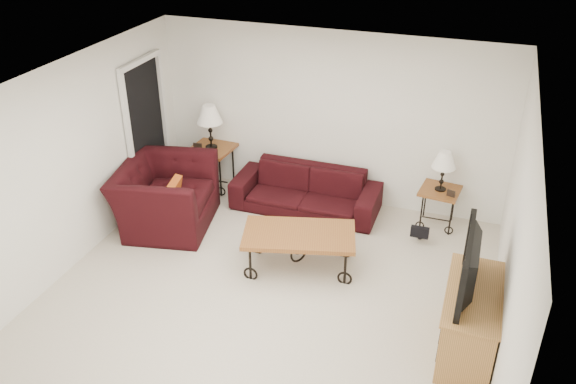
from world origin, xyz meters
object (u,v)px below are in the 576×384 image
object	(u,v)px
sofa	(306,190)
side_table_left	(213,167)
armchair	(165,196)
tv_stand	(469,321)
lamp_left	(210,127)
coffee_table	(299,250)
television	(478,266)
lamp_right	(443,171)
backpack	(421,224)
side_table_right	(438,207)

from	to	relation	value
sofa	side_table_left	world-z (taller)	side_table_left
armchair	tv_stand	size ratio (longest dim) A/B	1.12
armchair	lamp_left	bearing A→B (deg)	-17.62
sofa	coffee_table	distance (m)	1.44
side_table_left	television	distance (m)	4.64
lamp_right	television	bearing A→B (deg)	-76.43
lamp_left	backpack	world-z (taller)	lamp_left
side_table_right	lamp_left	xyz separation A→B (m)	(-3.39, 0.00, 0.72)
tv_stand	backpack	world-z (taller)	tv_stand
sofa	backpack	distance (m)	1.71
tv_stand	lamp_right	bearing A→B (deg)	104.04
television	lamp_left	bearing A→B (deg)	-120.60
lamp_right	tv_stand	world-z (taller)	lamp_right
side_table_left	tv_stand	bearing A→B (deg)	-30.48
backpack	armchair	bearing A→B (deg)	-168.29
armchair	television	bearing A→B (deg)	-116.87
lamp_right	coffee_table	world-z (taller)	lamp_right
side_table_left	lamp_right	size ratio (longest dim) A/B	1.20
side_table_right	lamp_right	bearing A→B (deg)	0.00
side_table_right	coffee_table	bearing A→B (deg)	-133.30
sofa	armchair	distance (m)	1.97
coffee_table	tv_stand	size ratio (longest dim) A/B	1.11
side_table_right	coffee_table	distance (m)	2.16
side_table_left	side_table_right	size ratio (longest dim) A/B	1.20
sofa	side_table_left	bearing A→B (deg)	173.37
sofa	coffee_table	bearing A→B (deg)	-75.59
side_table_left	armchair	world-z (taller)	armchair
armchair	side_table_right	bearing A→B (deg)	-82.52
lamp_left	coffee_table	xyz separation A→B (m)	(1.91, -1.57, -0.75)
coffee_table	tv_stand	bearing A→B (deg)	-20.38
sofa	side_table_right	distance (m)	1.85
television	backpack	distance (m)	2.18
lamp_left	sofa	bearing A→B (deg)	-6.63
side_table_right	coffee_table	world-z (taller)	side_table_right
side_table_left	lamp_left	distance (m)	0.67
television	side_table_left	bearing A→B (deg)	-120.60
tv_stand	backpack	xyz separation A→B (m)	(-0.74, 1.89, -0.13)
side_table_right	television	xyz separation A→B (m)	(0.56, -2.34, 0.76)
side_table_right	armchair	size ratio (longest dim) A/B	0.41
sofa	tv_stand	bearing A→B (deg)	-41.69
lamp_left	lamp_right	distance (m)	3.39
lamp_right	television	size ratio (longest dim) A/B	0.52
side_table_right	tv_stand	bearing A→B (deg)	-75.96
sofa	backpack	bearing A→B (deg)	-8.91
coffee_table	lamp_right	bearing A→B (deg)	46.70
lamp_right	armchair	xyz separation A→B (m)	(-3.52, -1.19, -0.40)
side_table_left	coffee_table	world-z (taller)	side_table_left
sofa	coffee_table	size ratio (longest dim) A/B	1.55
coffee_table	tv_stand	xyz separation A→B (m)	(2.06, -0.77, 0.11)
side_table_left	backpack	bearing A→B (deg)	-7.82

